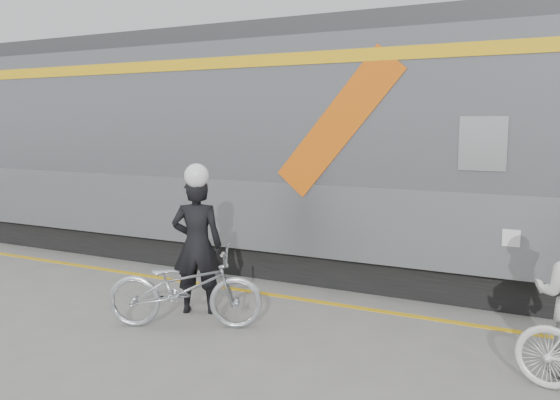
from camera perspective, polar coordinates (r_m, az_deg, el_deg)
The scene contains 6 objects.
ground at distance 6.63m, azimuth -2.75°, elevation -14.86°, with size 90.00×90.00×0.00m, color slate.
train at distance 9.60m, azimuth 19.13°, elevation 4.28°, with size 24.00×3.17×4.10m.
safety_strip at distance 8.45m, azimuth 4.73°, elevation -9.88°, with size 24.00×0.12×0.01m, color gold.
man at distance 7.91m, azimuth -7.99°, elevation -4.33°, with size 0.66×0.44×1.82m, color black.
bicycle_left at distance 7.46m, azimuth -9.14°, elevation -8.31°, with size 0.67×1.91×1.00m, color #ACAFB4.
helmet_man at distance 7.76m, azimuth -8.13°, elevation 3.42°, with size 0.32×0.32×0.32m, color white.
Camera 1 is at (3.11, -5.29, 2.52)m, focal length 38.00 mm.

